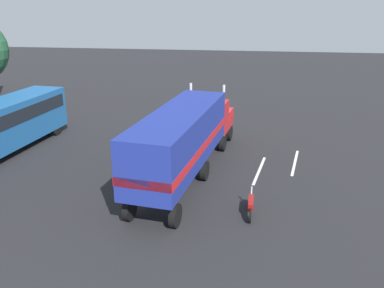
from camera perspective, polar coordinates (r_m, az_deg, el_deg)
name	(u,v)px	position (r m, az deg, el deg)	size (l,w,h in m)	color
ground_plane	(209,144)	(28.44, 2.46, 0.00)	(120.00, 120.00, 0.00)	#232326
lane_stripe_near	(259,170)	(24.32, 9.54, -3.69)	(4.40, 0.16, 0.01)	silver
lane_stripe_mid	(295,163)	(25.92, 14.40, -2.56)	(4.40, 0.16, 0.01)	silver
semi_truck	(186,135)	(22.24, -0.83, 1.31)	(14.36, 4.32, 4.50)	red
person_bystander	(161,147)	(25.31, -4.36, -0.37)	(0.37, 0.47, 1.63)	black
parked_bus	(3,122)	(28.99, -25.21, 2.80)	(11.18, 3.53, 3.40)	#1E5999
motorcycle	(251,205)	(19.20, 8.34, -8.58)	(2.11, 0.25, 1.12)	black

